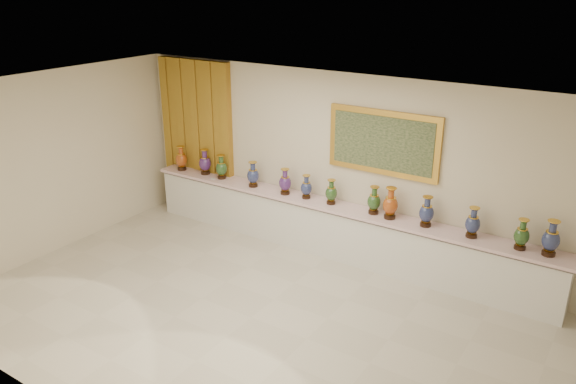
# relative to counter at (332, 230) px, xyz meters

# --- Properties ---
(ground) EXTENTS (8.00, 8.00, 0.00)m
(ground) POSITION_rel_counter_xyz_m (0.00, -2.27, -0.44)
(ground) COLOR beige
(ground) RESTS_ON ground
(room) EXTENTS (8.00, 8.00, 8.00)m
(room) POSITION_rel_counter_xyz_m (-2.43, 0.17, 1.14)
(room) COLOR beige
(room) RESTS_ON ground
(counter) EXTENTS (7.28, 0.48, 0.90)m
(counter) POSITION_rel_counter_xyz_m (0.00, 0.00, 0.00)
(counter) COLOR white
(counter) RESTS_ON ground
(vase_0) EXTENTS (0.24, 0.24, 0.47)m
(vase_0) POSITION_rel_counter_xyz_m (-3.26, -0.06, 0.67)
(vase_0) COLOR #311B0D
(vase_0) RESTS_ON counter
(vase_1) EXTENTS (0.27, 0.27, 0.48)m
(vase_1) POSITION_rel_counter_xyz_m (-2.73, 0.00, 0.68)
(vase_1) COLOR #311B0D
(vase_1) RESTS_ON counter
(vase_2) EXTENTS (0.24, 0.24, 0.45)m
(vase_2) POSITION_rel_counter_xyz_m (-2.31, -0.02, 0.66)
(vase_2) COLOR #311B0D
(vase_2) RESTS_ON counter
(vase_3) EXTENTS (0.22, 0.22, 0.45)m
(vase_3) POSITION_rel_counter_xyz_m (-1.58, -0.05, 0.67)
(vase_3) COLOR #311B0D
(vase_3) RESTS_ON counter
(vase_4) EXTENTS (0.26, 0.26, 0.45)m
(vase_4) POSITION_rel_counter_xyz_m (-0.91, -0.04, 0.67)
(vase_4) COLOR #311B0D
(vase_4) RESTS_ON counter
(vase_5) EXTENTS (0.20, 0.20, 0.40)m
(vase_5) POSITION_rel_counter_xyz_m (-0.51, -0.01, 0.64)
(vase_5) COLOR #311B0D
(vase_5) RESTS_ON counter
(vase_6) EXTENTS (0.25, 0.25, 0.41)m
(vase_6) POSITION_rel_counter_xyz_m (-0.04, -0.00, 0.65)
(vase_6) COLOR #311B0D
(vase_6) RESTS_ON counter
(vase_7) EXTENTS (0.26, 0.26, 0.45)m
(vase_7) POSITION_rel_counter_xyz_m (0.71, 0.01, 0.66)
(vase_7) COLOR #311B0D
(vase_7) RESTS_ON counter
(vase_8) EXTENTS (0.27, 0.27, 0.50)m
(vase_8) POSITION_rel_counter_xyz_m (1.00, -0.03, 0.69)
(vase_8) COLOR #311B0D
(vase_8) RESTS_ON counter
(vase_9) EXTENTS (0.27, 0.27, 0.47)m
(vase_9) POSITION_rel_counter_xyz_m (1.56, -0.00, 0.67)
(vase_9) COLOR #311B0D
(vase_9) RESTS_ON counter
(vase_10) EXTENTS (0.28, 0.28, 0.45)m
(vase_10) POSITION_rel_counter_xyz_m (2.24, -0.01, 0.67)
(vase_10) COLOR #311B0D
(vase_10) RESTS_ON counter
(vase_11) EXTENTS (0.24, 0.24, 0.44)m
(vase_11) POSITION_rel_counter_xyz_m (2.90, -0.02, 0.66)
(vase_11) COLOR #311B0D
(vase_11) RESTS_ON counter
(vase_12) EXTENTS (0.26, 0.26, 0.50)m
(vase_12) POSITION_rel_counter_xyz_m (3.26, -0.01, 0.69)
(vase_12) COLOR #311B0D
(vase_12) RESTS_ON counter
(label_card) EXTENTS (0.10, 0.06, 0.00)m
(label_card) POSITION_rel_counter_xyz_m (-2.43, -0.14, 0.47)
(label_card) COLOR white
(label_card) RESTS_ON counter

